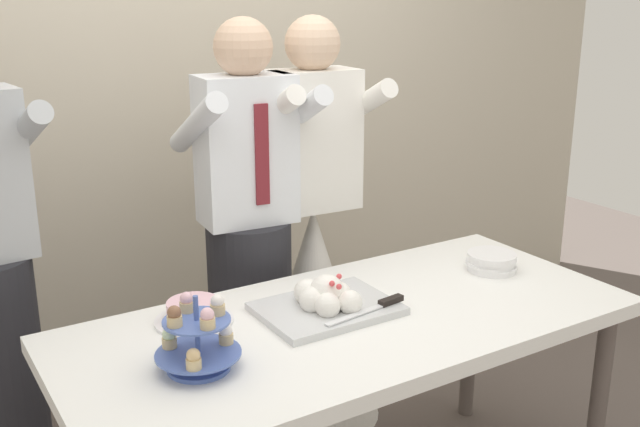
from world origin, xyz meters
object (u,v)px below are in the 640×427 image
cupcake_stand (197,340)px  main_cake_tray (327,300)px  dessert_table (352,339)px  round_cake (194,313)px  person_groom (250,265)px  person_bride (313,286)px  plate_stack (492,262)px

cupcake_stand → main_cake_tray: cupcake_stand is taller
dessert_table → round_cake: size_ratio=7.50×
round_cake → main_cake_tray: bearing=-21.5°
main_cake_tray → dessert_table: bearing=-56.9°
dessert_table → cupcake_stand: cupcake_stand is taller
person_groom → main_cake_tray: bearing=-91.6°
main_cake_tray → person_groom: size_ratio=0.26×
main_cake_tray → round_cake: (-0.38, 0.15, -0.01)m
dessert_table → person_groom: (-0.03, 0.64, 0.05)m
person_groom → person_bride: size_ratio=1.00×
round_cake → person_groom: size_ratio=0.14×
cupcake_stand → plate_stack: size_ratio=1.27×
person_bride → person_groom: bearing=-174.3°
plate_stack → cupcake_stand: bearing=-174.2°
person_groom → person_bride: bearing=5.7°
plate_stack → person_groom: bearing=139.8°
dessert_table → main_cake_tray: size_ratio=4.14×
cupcake_stand → plate_stack: cupcake_stand is taller
cupcake_stand → person_groom: bearing=54.4°
cupcake_stand → person_bride: (0.80, 0.73, -0.28)m
plate_stack → round_cake: round_cake is taller
plate_stack → person_groom: 0.90m
round_cake → cupcake_stand: bearing=-110.1°
dessert_table → person_bride: (0.27, 0.67, -0.12)m
round_cake → person_groom: (0.40, 0.42, -0.06)m
cupcake_stand → person_groom: (0.50, 0.70, -0.11)m
round_cake → plate_stack: bearing=-8.3°
cupcake_stand → plate_stack: bearing=5.8°
dessert_table → person_bride: size_ratio=1.08×
round_cake → person_bride: (0.70, 0.45, -0.22)m
person_groom → plate_stack: bearing=-40.2°
dessert_table → person_groom: size_ratio=1.08×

